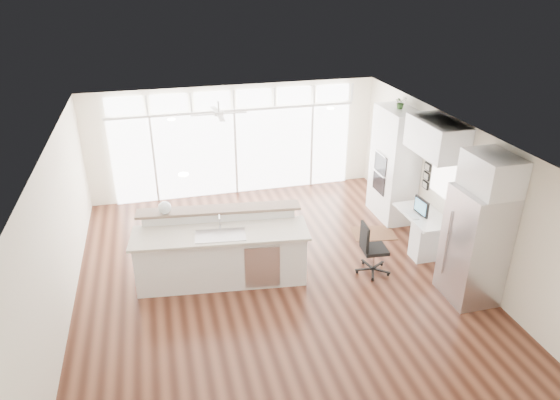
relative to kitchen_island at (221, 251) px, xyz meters
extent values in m
cube|color=#3A1C12|center=(0.93, -0.16, -0.62)|extent=(7.00, 8.00, 0.02)
cube|color=white|center=(0.93, -0.16, 2.09)|extent=(7.00, 8.00, 0.02)
cube|color=white|center=(0.93, 3.84, 0.74)|extent=(7.00, 0.04, 2.70)
cube|color=white|center=(0.93, -4.16, 0.74)|extent=(7.00, 0.04, 2.70)
cube|color=white|center=(-2.57, -0.16, 0.74)|extent=(0.04, 8.00, 2.70)
cube|color=white|center=(4.43, -0.16, 0.74)|extent=(0.04, 8.00, 2.70)
cube|color=white|center=(0.93, 3.78, 0.44)|extent=(5.80, 0.06, 2.08)
cube|color=white|center=(0.93, 3.78, 1.77)|extent=(5.90, 0.06, 0.40)
cube|color=white|center=(4.39, 0.14, 0.94)|extent=(0.04, 0.85, 0.85)
cube|color=silver|center=(0.43, 2.64, 1.87)|extent=(1.16, 1.16, 0.32)
cube|color=beige|center=(0.93, 0.04, 2.07)|extent=(3.40, 3.00, 0.02)
cube|color=white|center=(4.10, 1.64, 0.64)|extent=(0.64, 1.20, 2.50)
cube|color=white|center=(4.06, 0.14, -0.23)|extent=(0.72, 1.30, 0.76)
cube|color=white|center=(4.10, 0.14, 1.74)|extent=(0.64, 1.30, 0.64)
cube|color=silver|center=(4.04, -1.51, 0.39)|extent=(0.76, 0.90, 2.00)
cube|color=white|center=(4.10, -1.51, 1.69)|extent=(0.64, 0.90, 0.60)
cube|color=black|center=(4.39, 0.76, 0.79)|extent=(0.06, 0.22, 0.80)
cube|color=white|center=(0.00, 0.00, 0.00)|extent=(3.20, 1.52, 1.23)
cube|color=#3C2113|center=(3.39, 0.92, -0.61)|extent=(0.99, 0.78, 0.01)
cube|color=black|center=(2.76, -0.44, -0.11)|extent=(0.57, 0.53, 1.01)
sphere|color=white|center=(-0.90, 0.51, 0.73)|extent=(0.26, 0.26, 0.23)
cube|color=black|center=(3.98, 0.14, 0.33)|extent=(0.11, 0.45, 0.37)
cube|color=silver|center=(3.81, 0.14, 0.16)|extent=(0.15, 0.35, 0.02)
imported|color=#315A26|center=(4.10, 1.64, 1.99)|extent=(0.28, 0.31, 0.21)
camera|label=1|loc=(-0.89, -7.64, 4.64)|focal=32.00mm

